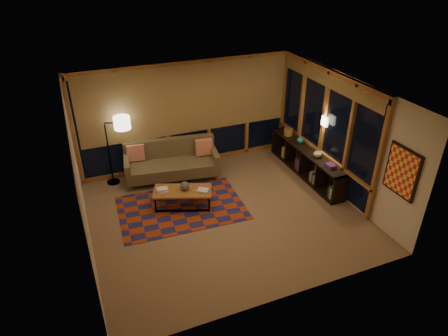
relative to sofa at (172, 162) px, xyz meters
name	(u,v)px	position (x,y,z in m)	size (l,w,h in m)	color
floor	(225,214)	(0.63, -1.87, -0.45)	(5.50, 5.00, 0.01)	#9D815E
ceiling	(225,93)	(0.63, -1.87, 2.25)	(5.50, 5.00, 0.01)	white
walls	(225,158)	(0.63, -1.87, 0.90)	(5.51, 5.01, 2.70)	beige
window_wall_back	(188,115)	(0.63, 0.56, 0.90)	(5.30, 0.16, 2.60)	#AB6924
window_wall_right	(322,127)	(3.31, -1.27, 0.90)	(0.16, 3.70, 2.60)	#AB6924
wall_art	(402,172)	(3.34, -3.72, 1.00)	(0.06, 0.74, 0.94)	red
wall_sconce	(325,121)	(3.25, -1.42, 1.10)	(0.12, 0.18, 0.22)	#FFF4CF
sofa	(172,162)	(0.00, 0.00, 0.00)	(2.21, 0.89, 0.90)	brown
pillow_left	(136,153)	(-0.78, 0.37, 0.21)	(0.41, 0.14, 0.41)	red
pillow_right	(204,148)	(0.84, 0.02, 0.20)	(0.41, 0.14, 0.41)	red
area_rug	(181,208)	(-0.17, -1.31, -0.45)	(2.68, 1.79, 0.01)	#9E3412
coffee_table	(183,198)	(-0.11, -1.26, -0.24)	(1.24, 0.57, 0.41)	#AB6924
book_stack_a	(162,190)	(-0.52, -1.13, 0.00)	(0.23, 0.18, 0.07)	silver
book_stack_b	(203,190)	(0.29, -1.45, -0.01)	(0.26, 0.21, 0.05)	silver
ceramic_pot	(185,186)	(-0.05, -1.26, 0.06)	(0.20, 0.20, 0.20)	black
floor_lamp	(109,151)	(-1.39, 0.34, 0.40)	(0.57, 0.37, 1.71)	black
bookshelf	(306,162)	(3.12, -1.07, -0.10)	(0.40, 2.79, 0.70)	black
basket	(288,132)	(3.10, -0.17, 0.33)	(0.23, 0.23, 0.18)	#A47436
teal_bowl	(300,140)	(3.12, -0.71, 0.33)	(0.17, 0.17, 0.17)	#187470
vase	(318,153)	(3.12, -1.49, 0.35)	(0.19, 0.19, 0.20)	tan
shelf_book_stack	(331,166)	(3.12, -2.01, 0.29)	(0.19, 0.27, 0.08)	silver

